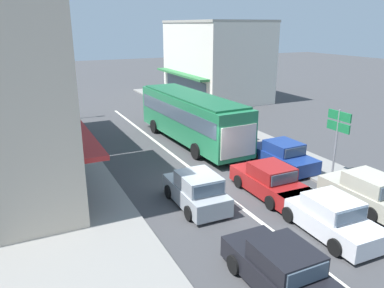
{
  "coord_description": "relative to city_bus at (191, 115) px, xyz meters",
  "views": [
    {
      "loc": [
        -8.24,
        -15.26,
        7.52
      ],
      "look_at": [
        0.35,
        2.54,
        1.2
      ],
      "focal_mm": 35.0,
      "sensor_mm": 36.0,
      "label": 1
    }
  ],
  "objects": [
    {
      "name": "ground_plane",
      "position": [
        -2.06,
        -6.23,
        -1.88
      ],
      "size": [
        140.0,
        140.0,
        0.0
      ],
      "primitive_type": "plane",
      "color": "#3F3F42"
    },
    {
      "name": "lane_centre_line",
      "position": [
        -2.06,
        -2.23,
        -1.88
      ],
      "size": [
        0.2,
        28.0,
        0.01
      ],
      "primitive_type": "cube",
      "color": "silver",
      "rests_on": "ground"
    },
    {
      "name": "sidewalk_left",
      "position": [
        -8.86,
        -0.23,
        -1.81
      ],
      "size": [
        5.2,
        44.0,
        0.14
      ],
      "primitive_type": "cube",
      "color": "gray",
      "rests_on": "ground"
    },
    {
      "name": "kerb_right",
      "position": [
        4.14,
        -0.23,
        -1.82
      ],
      "size": [
        2.8,
        44.0,
        0.12
      ],
      "primitive_type": "cube",
      "color": "gray",
      "rests_on": "ground"
    },
    {
      "name": "building_right_far",
      "position": [
        9.42,
        13.72,
        2.09
      ],
      "size": [
        8.19,
        11.75,
        7.95
      ],
      "color": "silver",
      "rests_on": "ground"
    },
    {
      "name": "city_bus",
      "position": [
        0.0,
        0.0,
        0.0
      ],
      "size": [
        3.06,
        10.95,
        3.23
      ],
      "color": "#237A4C",
      "rests_on": "ground"
    },
    {
      "name": "sedan_behind_bus_mid",
      "position": [
        -0.2,
        -8.78,
        -1.22
      ],
      "size": [
        1.91,
        4.21,
        1.47
      ],
      "color": "maroon",
      "rests_on": "ground"
    },
    {
      "name": "sedan_behind_bus_near",
      "position": [
        -0.23,
        -12.47,
        -1.22
      ],
      "size": [
        1.98,
        4.24,
        1.47
      ],
      "color": "silver",
      "rests_on": "ground"
    },
    {
      "name": "hatchback_adjacent_lane_trail",
      "position": [
        -3.74,
        -8.33,
        -1.17
      ],
      "size": [
        1.86,
        3.72,
        1.54
      ],
      "color": "#9EA3A8",
      "rests_on": "ground"
    },
    {
      "name": "sedan_adjacent_lane_lead",
      "position": [
        -3.89,
        -14.3,
        -1.22
      ],
      "size": [
        1.91,
        4.21,
        1.47
      ],
      "color": "black",
      "rests_on": "ground"
    },
    {
      "name": "parked_hatchback_kerb_front",
      "position": [
        2.72,
        -11.56,
        -1.17
      ],
      "size": [
        1.87,
        3.73,
        1.54
      ],
      "color": "#B7B29E",
      "rests_on": "ground"
    },
    {
      "name": "parked_sedan_kerb_second",
      "position": [
        2.57,
        -6.21,
        -1.22
      ],
      "size": [
        1.98,
        4.25,
        1.47
      ],
      "color": "navy",
      "rests_on": "ground"
    },
    {
      "name": "parked_wagon_kerb_third",
      "position": [
        2.58,
        -0.26,
        -1.14
      ],
      "size": [
        1.98,
        4.52,
        1.58
      ],
      "color": "maroon",
      "rests_on": "ground"
    },
    {
      "name": "parked_wagon_kerb_rear",
      "position": [
        2.36,
        5.41,
        -1.14
      ],
      "size": [
        1.95,
        4.51,
        1.58
      ],
      "color": "maroon",
      "rests_on": "ground"
    },
    {
      "name": "traffic_light_downstreet",
      "position": [
        -6.17,
        10.2,
        0.97
      ],
      "size": [
        0.33,
        0.24,
        4.2
      ],
      "color": "gray",
      "rests_on": "ground"
    },
    {
      "name": "directional_road_sign",
      "position": [
        3.85,
        -8.66,
        0.82
      ],
      "size": [
        0.1,
        1.4,
        3.6
      ],
      "color": "gray",
      "rests_on": "ground"
    },
    {
      "name": "pedestrian_with_handbag_near",
      "position": [
        -6.48,
        6.02,
        -0.81
      ],
      "size": [
        0.33,
        0.65,
        1.63
      ],
      "color": "#232838",
      "rests_on": "sidewalk_left"
    },
    {
      "name": "pedestrian_browsing_midblock",
      "position": [
        -6.79,
        3.57,
        -0.81
      ],
      "size": [
        0.4,
        0.47,
        1.63
      ],
      "color": "#333338",
      "rests_on": "sidewalk_left"
    }
  ]
}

